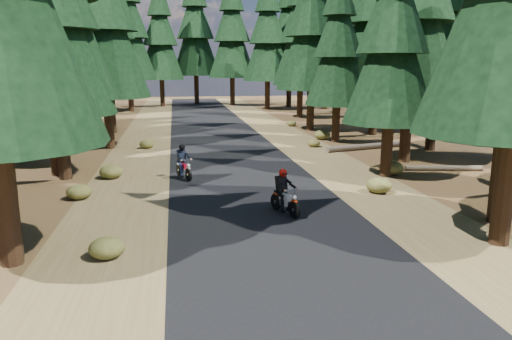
{
  "coord_description": "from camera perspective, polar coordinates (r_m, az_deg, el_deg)",
  "views": [
    {
      "loc": [
        -2.69,
        -15.02,
        4.64
      ],
      "look_at": [
        0.0,
        1.5,
        1.1
      ],
      "focal_mm": 35.0,
      "sensor_mm": 36.0,
      "label": 1
    }
  ],
  "objects": [
    {
      "name": "road",
      "position": [
        20.73,
        -1.56,
        -0.98
      ],
      "size": [
        6.0,
        100.0,
        0.01
      ],
      "primitive_type": "cube",
      "color": "black",
      "rests_on": "ground"
    },
    {
      "name": "understory_shrubs",
      "position": [
        22.22,
        -0.06,
        0.62
      ],
      "size": [
        15.45,
        32.58,
        0.64
      ],
      "color": "#474C1E",
      "rests_on": "ground"
    },
    {
      "name": "pine_forest",
      "position": [
        36.31,
        -5.23,
        17.04
      ],
      "size": [
        34.59,
        55.08,
        16.32
      ],
      "color": "black",
      "rests_on": "ground"
    },
    {
      "name": "ground",
      "position": [
        15.95,
        0.87,
        -4.97
      ],
      "size": [
        120.0,
        120.0,
        0.0
      ],
      "primitive_type": "plane",
      "color": "#4C361B",
      "rests_on": "ground"
    },
    {
      "name": "rider_follow",
      "position": [
        20.83,
        -8.26,
        0.29
      ],
      "size": [
        1.0,
        1.65,
        1.41
      ],
      "rotation": [
        0.0,
        0.0,
        3.5
      ],
      "color": "#A00A1E",
      "rests_on": "road"
    },
    {
      "name": "log_far",
      "position": [
        23.77,
        20.65,
        0.21
      ],
      "size": [
        3.42,
        0.83,
        0.24
      ],
      "primitive_type": "cylinder",
      "rotation": [
        0.0,
        1.57,
        -0.18
      ],
      "color": "#4C4233",
      "rests_on": "ground"
    },
    {
      "name": "shoulder_l",
      "position": [
        20.64,
        -14.32,
        -1.42
      ],
      "size": [
        3.2,
        100.0,
        0.01
      ],
      "primitive_type": "cube",
      "color": "brown",
      "rests_on": "ground"
    },
    {
      "name": "rider_lead",
      "position": [
        15.77,
        3.34,
        -3.36
      ],
      "size": [
        1.03,
        1.67,
        1.43
      ],
      "rotation": [
        0.0,
        0.0,
        3.51
      ],
      "color": "silver",
      "rests_on": "road"
    },
    {
      "name": "log_near",
      "position": [
        28.49,
        12.32,
        2.62
      ],
      "size": [
        4.84,
        1.68,
        0.32
      ],
      "primitive_type": "cylinder",
      "rotation": [
        0.0,
        1.57,
        0.28
      ],
      "color": "#4C4233",
      "rests_on": "ground"
    },
    {
      "name": "shoulder_r",
      "position": [
        21.81,
        10.51,
        -0.54
      ],
      "size": [
        3.2,
        100.0,
        0.01
      ],
      "primitive_type": "cube",
      "color": "brown",
      "rests_on": "ground"
    }
  ]
}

